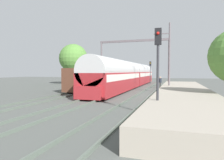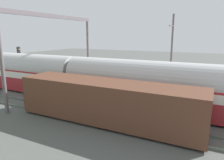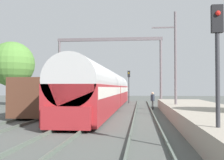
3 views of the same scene
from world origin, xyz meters
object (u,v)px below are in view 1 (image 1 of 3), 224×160
object	(u,v)px
railway_signal_near	(158,60)
railway_signal_far	(150,69)
passenger_train	(131,75)
freight_car	(95,79)
person_crossing	(160,81)
catenary_gantry	(134,53)

from	to	relation	value
railway_signal_near	railway_signal_far	distance (m)	30.32
passenger_train	freight_car	xyz separation A→B (m)	(-3.81, -5.54, -0.50)
freight_car	railway_signal_near	world-z (taller)	railway_signal_near
person_crossing	freight_car	bearing A→B (deg)	145.10
person_crossing	railway_signal_near	size ratio (longest dim) A/B	0.36
railway_signal_near	freight_car	bearing A→B (deg)	123.59
person_crossing	railway_signal_far	bearing A→B (deg)	42.92
passenger_train	person_crossing	distance (m)	4.99
railway_signal_near	catenary_gantry	size ratio (longest dim) A/B	0.40
freight_car	person_crossing	xyz separation A→B (m)	(8.54, 4.27, -0.44)
railway_signal_near	person_crossing	bearing A→B (deg)	93.83
passenger_train	railway_signal_far	xyz separation A→B (m)	(1.92, 9.72, 0.96)
passenger_train	catenary_gantry	xyz separation A→B (m)	(0.00, 2.22, 3.62)
person_crossing	catenary_gantry	size ratio (longest dim) A/B	0.14
railway_signal_near	catenary_gantry	distance (m)	23.46
passenger_train	railway_signal_near	xyz separation A→B (m)	(6.01, -20.33, 1.15)
person_crossing	railway_signal_near	distance (m)	19.21
railway_signal_near	catenary_gantry	world-z (taller)	catenary_gantry
railway_signal_far	railway_signal_near	bearing A→B (deg)	-82.24
person_crossing	railway_signal_far	world-z (taller)	railway_signal_far
freight_car	catenary_gantry	xyz separation A→B (m)	(3.81, 7.76, 4.12)
railway_signal_far	catenary_gantry	xyz separation A→B (m)	(-1.92, -7.50, 2.66)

